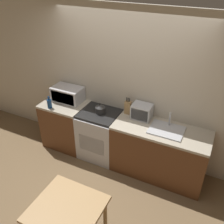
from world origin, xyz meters
TOP-DOWN VIEW (x-y plane):
  - ground_plane at (0.00, 0.00)m, footprint 16.00×16.00m
  - wall_back at (0.00, 1.07)m, footprint 10.00×0.06m
  - counter_left_run at (-1.08, 0.73)m, footprint 0.78×0.62m
  - counter_right_run at (0.72, 0.73)m, footprint 1.50×0.62m
  - stove_range at (-0.36, 0.72)m, footprint 0.67×0.62m
  - kettle at (-0.35, 0.74)m, footprint 0.17×0.17m
  - microwave at (-1.07, 0.85)m, footprint 0.54×0.33m
  - bottle at (-1.21, 0.50)m, footprint 0.08×0.08m
  - knife_block at (0.08, 0.92)m, footprint 0.10×0.07m
  - toaster_oven at (0.33, 0.89)m, footprint 0.32×0.25m
  - sink_basin at (0.80, 0.73)m, footprint 0.51×0.40m
  - dining_table at (0.13, -0.98)m, footprint 0.78×0.74m

SIDE VIEW (x-z plane):
  - ground_plane at x=0.00m, z-range 0.00..0.00m
  - stove_range at x=-0.36m, z-range 0.00..0.90m
  - counter_left_run at x=-1.08m, z-range 0.00..0.90m
  - counter_right_run at x=0.72m, z-range 0.00..0.90m
  - dining_table at x=0.13m, z-range 0.26..0.99m
  - sink_basin at x=0.80m, z-range 0.79..1.03m
  - kettle at x=-0.35m, z-range 0.89..1.07m
  - bottle at x=-1.21m, z-range 0.87..1.10m
  - knife_block at x=0.08m, z-range 0.87..1.16m
  - toaster_oven at x=0.33m, z-range 0.90..1.14m
  - microwave at x=-1.07m, z-range 0.90..1.17m
  - wall_back at x=0.00m, z-range 0.00..2.60m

